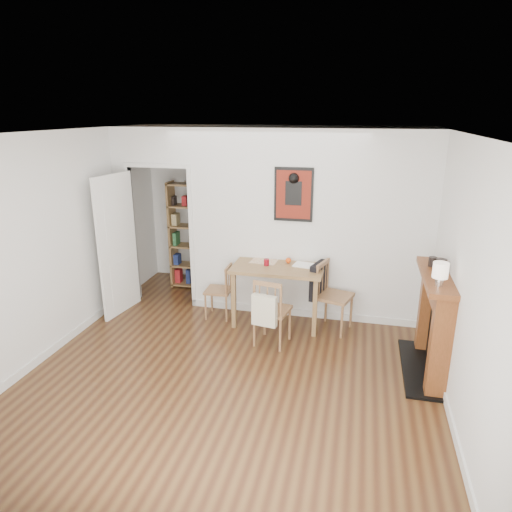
% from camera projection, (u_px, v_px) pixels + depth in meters
% --- Properties ---
extents(ground, '(5.20, 5.20, 0.00)m').
position_uv_depth(ground, '(239.00, 359.00, 5.42)').
color(ground, '#55381B').
rests_on(ground, ground).
extents(room_shell, '(5.20, 5.20, 5.20)m').
position_uv_depth(room_shell, '(271.00, 226.00, 6.25)').
color(room_shell, silver).
rests_on(room_shell, ground).
extents(dining_table, '(1.21, 0.77, 0.83)m').
position_uv_depth(dining_table, '(278.00, 272.00, 6.16)').
color(dining_table, olive).
rests_on(dining_table, ground).
extents(chair_left, '(0.40, 0.40, 0.78)m').
position_uv_depth(chair_left, '(219.00, 291.00, 6.42)').
color(chair_left, '#956D45').
rests_on(chair_left, ground).
extents(chair_right, '(0.63, 0.58, 0.93)m').
position_uv_depth(chair_right, '(333.00, 296.00, 6.01)').
color(chair_right, '#956D45').
rests_on(chair_right, ground).
extents(chair_front, '(0.51, 0.56, 0.89)m').
position_uv_depth(chair_front, '(272.00, 311.00, 5.64)').
color(chair_front, '#956D45').
rests_on(chair_front, ground).
extents(bookshelf, '(0.73, 0.29, 1.74)m').
position_uv_depth(bookshelf, '(193.00, 237.00, 7.41)').
color(bookshelf, olive).
rests_on(bookshelf, ground).
extents(fireplace, '(0.45, 1.25, 1.16)m').
position_uv_depth(fireplace, '(435.00, 321.00, 4.99)').
color(fireplace, brown).
rests_on(fireplace, ground).
extents(red_glass, '(0.07, 0.07, 0.09)m').
position_uv_depth(red_glass, '(266.00, 262.00, 6.11)').
color(red_glass, maroon).
rests_on(red_glass, dining_table).
extents(orange_fruit, '(0.07, 0.07, 0.07)m').
position_uv_depth(orange_fruit, '(288.00, 260.00, 6.21)').
color(orange_fruit, '#E2470B').
rests_on(orange_fruit, dining_table).
extents(placemat, '(0.37, 0.29, 0.00)m').
position_uv_depth(placemat, '(264.00, 261.00, 6.29)').
color(placemat, beige).
rests_on(placemat, dining_table).
extents(notebook, '(0.34, 0.27, 0.02)m').
position_uv_depth(notebook, '(306.00, 265.00, 6.11)').
color(notebook, white).
rests_on(notebook, dining_table).
extents(mantel_lamp, '(0.15, 0.15, 0.24)m').
position_uv_depth(mantel_lamp, '(440.00, 272.00, 4.45)').
color(mantel_lamp, silver).
rests_on(mantel_lamp, fireplace).
extents(ceramic_jar_a, '(0.11, 0.11, 0.13)m').
position_uv_depth(ceramic_jar_a, '(441.00, 265.00, 4.90)').
color(ceramic_jar_a, black).
rests_on(ceramic_jar_a, fireplace).
extents(ceramic_jar_b, '(0.09, 0.09, 0.11)m').
position_uv_depth(ceramic_jar_b, '(432.00, 262.00, 5.05)').
color(ceramic_jar_b, black).
rests_on(ceramic_jar_b, fireplace).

